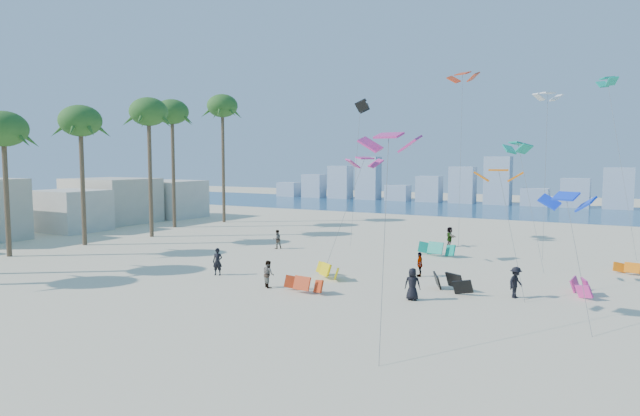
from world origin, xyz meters
The scene contains 10 objects.
ground centered at (0.00, 0.00, 0.00)m, with size 220.00×220.00×0.00m, color beige.
ocean centered at (0.00, 72.00, 0.01)m, with size 220.00×220.00×0.00m, color navy.
kitesurfer_near centered at (-2.55, 11.65, 0.93)m, with size 0.68×0.44×1.85m, color black.
kitesurfer_mid centered at (2.51, 10.40, 0.83)m, with size 0.81×0.63×1.66m, color gray.
kitesurfers_far centered at (9.90, 21.04, 0.87)m, with size 33.54×21.09×1.82m.
grounded_kites centered at (11.00, 18.33, 0.47)m, with size 20.59×17.35×1.05m.
flying_kites centered at (11.48, 25.51, 10.98)m, with size 32.21×37.52×17.00m.
palm_row centered at (-21.93, 16.20, 11.89)m, with size 8.61×44.80×15.92m.
beachfront_buildings centered at (-33.69, 20.82, 2.67)m, with size 11.50×43.00×6.00m.
distant_skyline centered at (-1.19, 82.00, 3.09)m, with size 85.00×3.00×8.40m.
Camera 1 is at (21.75, -17.14, 7.85)m, focal length 30.97 mm.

